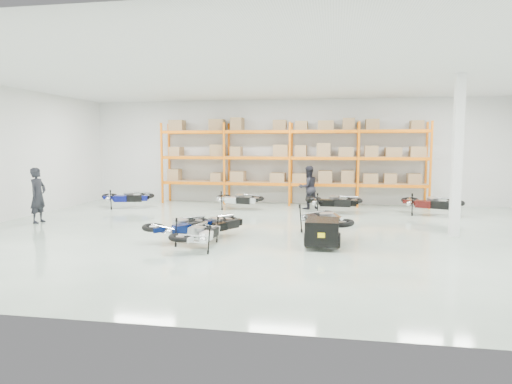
% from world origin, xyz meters
% --- Properties ---
extents(room, '(18.00, 18.00, 18.00)m').
position_xyz_m(room, '(0.00, 0.00, 2.25)').
color(room, silver).
rests_on(room, ground).
extents(pallet_rack, '(11.28, 0.98, 3.62)m').
position_xyz_m(pallet_rack, '(-0.00, 6.45, 2.26)').
color(pallet_rack, orange).
rests_on(pallet_rack, ground).
extents(structural_column, '(0.25, 0.25, 4.50)m').
position_xyz_m(structural_column, '(5.20, 0.50, 2.25)').
color(structural_column, white).
rests_on(structural_column, ground).
extents(moto_blue_centre, '(1.72, 1.89, 1.12)m').
position_xyz_m(moto_blue_centre, '(-2.15, -1.50, 0.53)').
color(moto_blue_centre, '#061244').
rests_on(moto_blue_centre, ground).
extents(moto_silver_left, '(0.98, 1.69, 1.04)m').
position_xyz_m(moto_silver_left, '(-1.42, -2.28, 0.49)').
color(moto_silver_left, silver).
rests_on(moto_silver_left, ground).
extents(moto_black_far_left, '(1.49, 1.78, 1.04)m').
position_xyz_m(moto_black_far_left, '(-1.32, -0.88, 0.49)').
color(moto_black_far_left, black).
rests_on(moto_black_far_left, ground).
extents(moto_touring_right, '(1.55, 2.14, 1.25)m').
position_xyz_m(moto_touring_right, '(1.58, -0.06, 0.59)').
color(moto_touring_right, black).
rests_on(moto_touring_right, ground).
extents(trailer, '(0.90, 1.70, 0.71)m').
position_xyz_m(trailer, '(1.58, -1.66, 0.42)').
color(trailer, black).
rests_on(trailer, ground).
extents(moto_back_a, '(1.97, 1.26, 1.18)m').
position_xyz_m(moto_back_a, '(-6.46, 4.28, 0.56)').
color(moto_back_a, navy).
rests_on(moto_back_a, ground).
extents(moto_back_b, '(1.87, 1.21, 1.12)m').
position_xyz_m(moto_back_b, '(-1.92, 4.63, 0.53)').
color(moto_back_b, silver).
rests_on(moto_back_b, ground).
extents(moto_back_c, '(1.92, 1.08, 1.20)m').
position_xyz_m(moto_back_c, '(1.81, 4.28, 0.57)').
color(moto_back_c, black).
rests_on(moto_back_c, ground).
extents(moto_back_d, '(2.12, 1.60, 1.23)m').
position_xyz_m(moto_back_d, '(5.32, 4.32, 0.58)').
color(moto_back_d, '#430E0D').
rests_on(moto_back_d, ground).
extents(person_left, '(0.44, 0.67, 1.82)m').
position_xyz_m(person_left, '(-7.75, 0.50, 0.91)').
color(person_left, black).
rests_on(person_left, ground).
extents(person_back, '(1.06, 1.00, 1.72)m').
position_xyz_m(person_back, '(0.82, 5.25, 0.86)').
color(person_back, black).
rests_on(person_back, ground).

